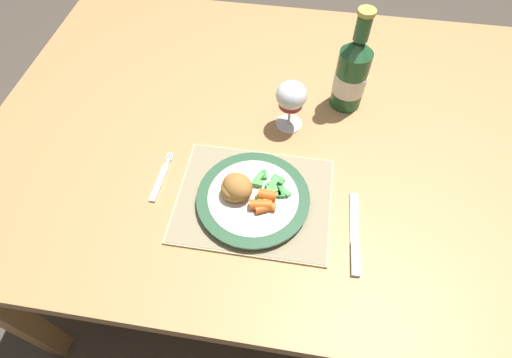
{
  "coord_description": "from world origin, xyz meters",
  "views": [
    {
      "loc": [
        0.04,
        -0.69,
        1.48
      ],
      "look_at": [
        -0.04,
        -0.2,
        0.78
      ],
      "focal_mm": 28.0,
      "sensor_mm": 36.0,
      "label": 1
    }
  ],
  "objects_px": {
    "table_knife": "(355,240)",
    "wine_glass": "(291,97)",
    "bottle": "(352,73)",
    "dinner_plate": "(253,199)",
    "fork": "(161,180)",
    "dining_table": "(282,145)"
  },
  "relations": [
    {
      "from": "dining_table",
      "to": "wine_glass",
      "type": "relative_size",
      "value": 11.32
    },
    {
      "from": "dinner_plate",
      "to": "wine_glass",
      "type": "bearing_deg",
      "value": 78.26
    },
    {
      "from": "dinner_plate",
      "to": "wine_glass",
      "type": "relative_size",
      "value": 1.86
    },
    {
      "from": "dining_table",
      "to": "wine_glass",
      "type": "height_order",
      "value": "wine_glass"
    },
    {
      "from": "dining_table",
      "to": "table_knife",
      "type": "distance_m",
      "value": 0.35
    },
    {
      "from": "dinner_plate",
      "to": "bottle",
      "type": "bearing_deg",
      "value": 61.29
    },
    {
      "from": "fork",
      "to": "wine_glass",
      "type": "distance_m",
      "value": 0.36
    },
    {
      "from": "dining_table",
      "to": "fork",
      "type": "xyz_separation_m",
      "value": [
        -0.26,
        -0.21,
        0.08
      ]
    },
    {
      "from": "dinner_plate",
      "to": "table_knife",
      "type": "relative_size",
      "value": 1.26
    },
    {
      "from": "dining_table",
      "to": "bottle",
      "type": "height_order",
      "value": "bottle"
    },
    {
      "from": "wine_glass",
      "to": "bottle",
      "type": "xyz_separation_m",
      "value": [
        0.14,
        0.1,
        0.01
      ]
    },
    {
      "from": "table_knife",
      "to": "bottle",
      "type": "distance_m",
      "value": 0.41
    },
    {
      "from": "wine_glass",
      "to": "dining_table",
      "type": "bearing_deg",
      "value": -144.57
    },
    {
      "from": "fork",
      "to": "bottle",
      "type": "xyz_separation_m",
      "value": [
        0.4,
        0.32,
        0.1
      ]
    },
    {
      "from": "wine_glass",
      "to": "bottle",
      "type": "bearing_deg",
      "value": 35.88
    },
    {
      "from": "dinner_plate",
      "to": "fork",
      "type": "distance_m",
      "value": 0.22
    },
    {
      "from": "dining_table",
      "to": "table_knife",
      "type": "xyz_separation_m",
      "value": [
        0.18,
        -0.29,
        0.08
      ]
    },
    {
      "from": "table_knife",
      "to": "bottle",
      "type": "relative_size",
      "value": 0.73
    },
    {
      "from": "wine_glass",
      "to": "dinner_plate",
      "type": "bearing_deg",
      "value": -101.74
    },
    {
      "from": "table_knife",
      "to": "wine_glass",
      "type": "height_order",
      "value": "wine_glass"
    },
    {
      "from": "dinner_plate",
      "to": "table_knife",
      "type": "xyz_separation_m",
      "value": [
        0.22,
        -0.06,
        -0.01
      ]
    },
    {
      "from": "dining_table",
      "to": "dinner_plate",
      "type": "bearing_deg",
      "value": -99.6
    }
  ]
}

